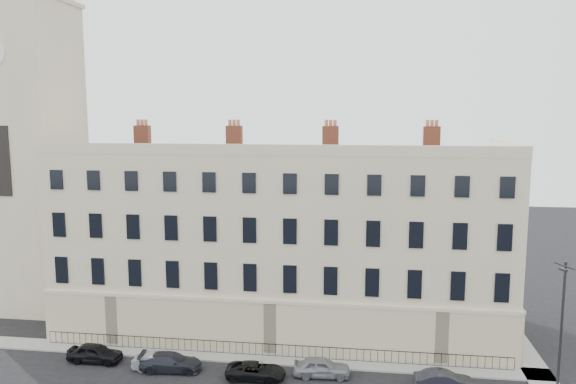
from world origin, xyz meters
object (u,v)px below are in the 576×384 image
object	(u,v)px
car_b	(158,362)
car_d	(256,371)
car_a	(95,353)
car_c	(171,362)
car_f	(444,381)
streetlamp	(562,321)
car_e	(322,367)

from	to	relation	value
car_b	car_d	xyz separation A→B (m)	(7.09, -0.37, -0.02)
car_a	car_c	distance (m)	5.98
car_f	streetlamp	size ratio (longest dim) A/B	0.45
car_c	car_f	xyz separation A→B (m)	(18.73, -0.27, 0.00)
car_d	car_c	bearing A→B (deg)	84.84
car_e	car_c	bearing A→B (deg)	89.41
car_a	car_e	size ratio (longest dim) A/B	1.02
car_b	streetlamp	distance (m)	27.28
car_e	car_f	world-z (taller)	car_e
car_f	streetlamp	world-z (taller)	streetlamp
streetlamp	car_f	bearing A→B (deg)	163.45
car_e	car_f	xyz separation A→B (m)	(8.11, -0.87, -0.03)
car_c	car_d	bearing A→B (deg)	-98.88
car_d	car_b	bearing A→B (deg)	85.51
car_b	car_e	world-z (taller)	car_e
car_b	car_e	xyz separation A→B (m)	(11.53, 0.62, 0.08)
car_d	car_e	bearing A→B (deg)	-78.84
streetlamp	car_d	bearing A→B (deg)	159.33
car_b	car_c	xyz separation A→B (m)	(0.91, 0.03, 0.05)
car_a	car_b	bearing A→B (deg)	-96.96
car_a	car_b	size ratio (longest dim) A/B	1.12
car_e	streetlamp	world-z (taller)	streetlamp
car_d	car_a	bearing A→B (deg)	83.83
car_a	streetlamp	bearing A→B (deg)	-89.85
car_a	car_d	bearing A→B (deg)	-94.61
car_e	car_b	bearing A→B (deg)	89.28
car_c	streetlamp	size ratio (longest dim) A/B	0.51
car_a	car_c	bearing A→B (deg)	-95.65
car_a	streetlamp	distance (m)	32.26
car_b	car_f	size ratio (longest dim) A/B	0.92
car_f	car_a	bearing A→B (deg)	84.66
car_c	car_b	bearing A→B (deg)	86.37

